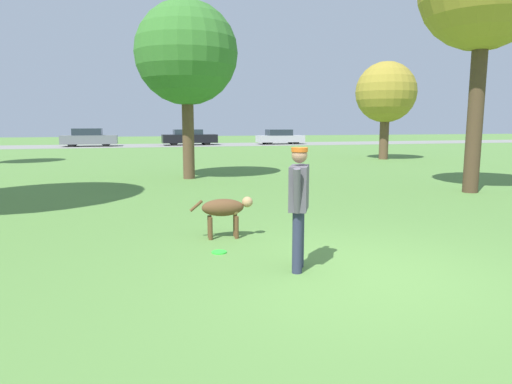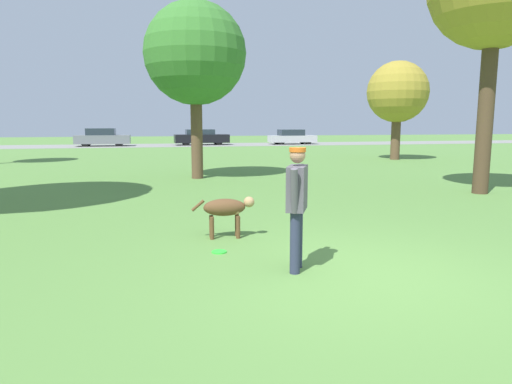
{
  "view_description": "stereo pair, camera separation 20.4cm",
  "coord_description": "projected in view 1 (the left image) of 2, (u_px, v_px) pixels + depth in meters",
  "views": [
    {
      "loc": [
        -2.65,
        -5.01,
        1.9
      ],
      "look_at": [
        -1.01,
        1.33,
        0.9
      ],
      "focal_mm": 32.0,
      "sensor_mm": 36.0,
      "label": 1
    },
    {
      "loc": [
        -2.45,
        -5.06,
        1.9
      ],
      "look_at": [
        -1.01,
        1.33,
        0.9
      ],
      "focal_mm": 32.0,
      "sensor_mm": 36.0,
      "label": 2
    }
  ],
  "objects": [
    {
      "name": "ground_plane",
      "position": [
        360.0,
        275.0,
        5.74
      ],
      "size": [
        120.0,
        120.0,
        0.0
      ],
      "primitive_type": "plane",
      "color": "#56843D"
    },
    {
      "name": "parked_car_silver",
      "position": [
        280.0,
        137.0,
        40.25
      ],
      "size": [
        4.11,
        1.8,
        1.29
      ],
      "rotation": [
        0.0,
        0.0,
        0.02
      ],
      "color": "#B7B7BC",
      "rests_on": "ground_plane"
    },
    {
      "name": "tree_mid_center",
      "position": [
        186.0,
        54.0,
        15.0
      ],
      "size": [
        3.39,
        3.39,
        5.85
      ],
      "color": "brown",
      "rests_on": "ground_plane"
    },
    {
      "name": "tree_far_right",
      "position": [
        386.0,
        93.0,
        23.35
      ],
      "size": [
        3.08,
        3.08,
        4.99
      ],
      "color": "brown",
      "rests_on": "ground_plane"
    },
    {
      "name": "frisbee",
      "position": [
        219.0,
        252.0,
        6.72
      ],
      "size": [
        0.23,
        0.23,
        0.02
      ],
      "color": "#33D838",
      "rests_on": "ground_plane"
    },
    {
      "name": "person",
      "position": [
        299.0,
        198.0,
        5.81
      ],
      "size": [
        0.4,
        0.7,
        1.59
      ],
      "rotation": [
        0.0,
        0.0,
        1.13
      ],
      "color": "#2D334C",
      "rests_on": "ground_plane"
    },
    {
      "name": "parked_car_grey",
      "position": [
        89.0,
        138.0,
        36.37
      ],
      "size": [
        4.29,
        1.72,
        1.44
      ],
      "rotation": [
        0.0,
        0.0,
        -0.01
      ],
      "color": "slate",
      "rests_on": "ground_plane"
    },
    {
      "name": "parked_car_black",
      "position": [
        189.0,
        137.0,
        38.61
      ],
      "size": [
        4.62,
        1.83,
        1.32
      ],
      "rotation": [
        0.0,
        0.0,
        0.03
      ],
      "color": "black",
      "rests_on": "ground_plane"
    },
    {
      "name": "dog",
      "position": [
        225.0,
        209.0,
        7.52
      ],
      "size": [
        1.05,
        0.33,
        0.68
      ],
      "rotation": [
        0.0,
        0.0,
        6.23
      ],
      "color": "brown",
      "rests_on": "ground_plane"
    },
    {
      "name": "far_road_strip",
      "position": [
        170.0,
        145.0,
        38.36
      ],
      "size": [
        120.0,
        6.0,
        0.01
      ],
      "color": "gray",
      "rests_on": "ground_plane"
    }
  ]
}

